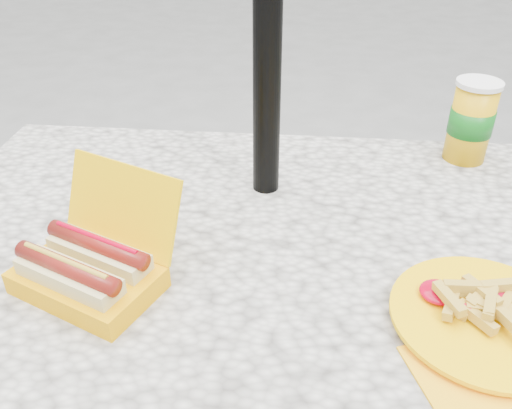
# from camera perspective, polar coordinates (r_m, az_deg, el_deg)

# --- Properties ---
(picnic_table) EXTENTS (1.20, 0.80, 0.75)m
(picnic_table) POSITION_cam_1_polar(r_m,az_deg,el_deg) (0.99, 0.24, -8.32)
(picnic_table) COLOR beige
(picnic_table) RESTS_ON ground
(umbrella_pole) EXTENTS (0.05, 0.05, 2.20)m
(umbrella_pole) POSITION_cam_1_polar(r_m,az_deg,el_deg) (0.93, 1.26, 20.74)
(umbrella_pole) COLOR black
(umbrella_pole) RESTS_ON ground
(hotdog_box) EXTENTS (0.26, 0.25, 0.16)m
(hotdog_box) POSITION_cam_1_polar(r_m,az_deg,el_deg) (0.83, -17.15, -6.35)
(hotdog_box) COLOR #FFBF00
(hotdog_box) RESTS_ON picnic_table
(fries_plate) EXTENTS (0.26, 0.37, 0.05)m
(fries_plate) POSITION_cam_1_polar(r_m,az_deg,el_deg) (0.81, 23.08, -11.23)
(fries_plate) COLOR #FFB311
(fries_plate) RESTS_ON picnic_table
(soda_cup) EXTENTS (0.09, 0.09, 0.17)m
(soda_cup) POSITION_cam_1_polar(r_m,az_deg,el_deg) (1.21, 21.71, 8.17)
(soda_cup) COLOR #E9A90A
(soda_cup) RESTS_ON picnic_table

